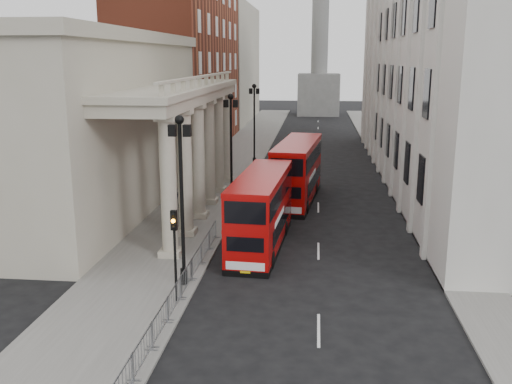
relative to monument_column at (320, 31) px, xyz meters
name	(u,v)px	position (x,y,z in m)	size (l,w,h in m)	color
ground	(177,323)	(-6.00, -92.00, -15.98)	(260.00, 260.00, 0.00)	black
sidewalk_west	(222,177)	(-9.00, -62.00, -15.92)	(6.00, 140.00, 0.12)	slate
sidewalk_east	(401,181)	(7.50, -62.00, -15.92)	(3.00, 140.00, 0.12)	slate
kerb	(253,178)	(-6.05, -62.00, -15.91)	(0.20, 140.00, 0.14)	slate
portico_building	(92,128)	(-16.50, -74.00, -9.98)	(9.00, 28.00, 12.00)	#A69F8B
brick_building	(184,58)	(-16.50, -44.00, -4.98)	(9.00, 32.00, 22.00)	maroon
west_building_far	(225,64)	(-16.50, -12.00, -5.98)	(9.00, 30.00, 20.00)	#A69F8B
east_building	(435,40)	(10.00, -60.00, -3.48)	(8.00, 55.00, 25.00)	beige
monument_column	(320,31)	(0.00, 0.00, 0.00)	(8.00, 8.00, 54.20)	#60605E
lamp_post_south	(181,189)	(-6.60, -88.00, -11.07)	(1.05, 0.44, 8.32)	black
lamp_post_mid	(231,141)	(-6.60, -72.00, -11.07)	(1.05, 0.44, 8.32)	black
lamp_post_north	(254,119)	(-6.60, -56.00, -11.07)	(1.05, 0.44, 8.32)	black
traffic_light	(174,239)	(-6.50, -90.02, -12.88)	(0.28, 0.33, 4.30)	black
crowd_barriers	(181,288)	(-6.35, -89.78, -15.31)	(0.50, 18.75, 1.10)	gray
bus_near	(261,209)	(-3.40, -81.54, -13.68)	(3.13, 10.33, 4.40)	#A50807
bus_far	(297,170)	(-1.68, -70.08, -13.53)	(3.73, 11.08, 4.69)	#B30808
pedestrian_a	(193,200)	(-9.08, -74.49, -15.00)	(0.63, 0.41, 1.73)	black
pedestrian_b	(169,216)	(-9.68, -78.92, -15.01)	(0.83, 0.65, 1.70)	black
pedestrian_c	(182,197)	(-9.98, -73.99, -14.93)	(0.91, 0.59, 1.86)	black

